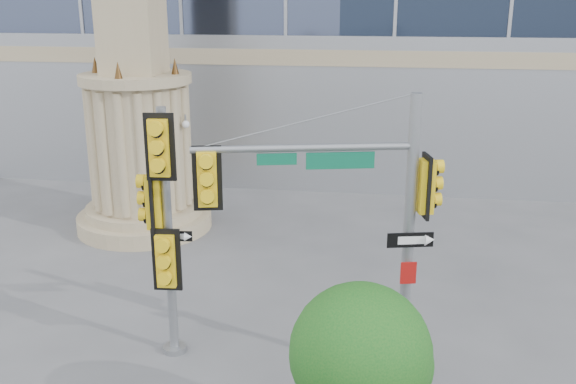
# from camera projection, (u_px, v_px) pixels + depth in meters

# --- Properties ---
(monument) EXTENTS (4.40, 4.40, 16.60)m
(monument) POSITION_uv_depth(u_px,v_px,m) (134.00, 60.00, 19.85)
(monument) COLOR tan
(monument) RESTS_ON ground
(main_signal_pole) EXTENTS (4.42, 1.38, 5.77)m
(main_signal_pole) POSITION_uv_depth(u_px,v_px,m) (355.00, 212.00, 11.93)
(main_signal_pole) COLOR slate
(main_signal_pole) RESTS_ON ground
(secondary_signal_pole) EXTENTS (0.95, 0.70, 5.37)m
(secondary_signal_pole) POSITION_uv_depth(u_px,v_px,m) (163.00, 216.00, 12.97)
(secondary_signal_pole) COLOR slate
(secondary_signal_pole) RESTS_ON ground
(street_tree) EXTENTS (2.19, 2.14, 3.41)m
(street_tree) POSITION_uv_depth(u_px,v_px,m) (363.00, 359.00, 9.56)
(street_tree) COLOR tan
(street_tree) RESTS_ON ground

